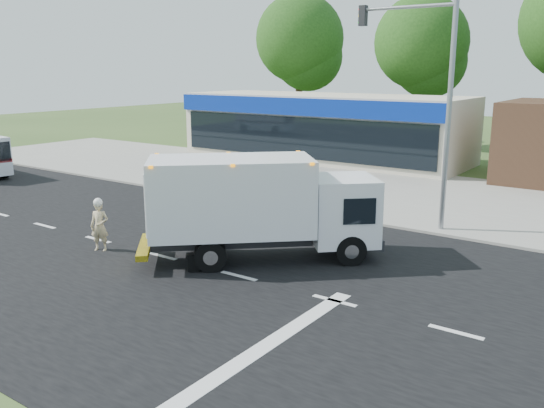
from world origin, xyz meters
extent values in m
plane|color=#385123|center=(0.00, 0.00, 0.00)|extent=(120.00, 120.00, 0.00)
cube|color=black|center=(0.00, 0.00, 0.00)|extent=(60.00, 14.00, 0.02)
cube|color=gray|center=(0.00, 8.20, 0.06)|extent=(60.00, 2.40, 0.12)
cube|color=gray|center=(0.00, 14.00, 0.01)|extent=(60.00, 9.00, 0.02)
cube|color=silver|center=(-9.00, 0.00, 0.02)|extent=(1.20, 0.15, 0.01)
cube|color=silver|center=(-6.00, 0.00, 0.02)|extent=(1.20, 0.15, 0.01)
cube|color=silver|center=(-3.00, 0.00, 0.02)|extent=(1.20, 0.15, 0.01)
cube|color=silver|center=(0.00, 0.00, 0.02)|extent=(1.20, 0.15, 0.01)
cube|color=silver|center=(3.00, 0.00, 0.02)|extent=(1.20, 0.15, 0.01)
cube|color=silver|center=(6.00, 0.00, 0.02)|extent=(1.20, 0.15, 0.01)
cube|color=silver|center=(3.00, -3.00, 0.02)|extent=(0.40, 7.00, 0.01)
cube|color=black|center=(-1.03, 0.98, 0.66)|extent=(4.10, 3.86, 0.33)
cube|color=white|center=(1.43, 3.23, 1.46)|extent=(2.75, 2.76, 1.97)
cube|color=black|center=(2.09, 3.83, 1.64)|extent=(1.31, 1.41, 0.85)
cube|color=white|center=(-1.03, 0.98, 1.97)|extent=(4.99, 4.83, 2.21)
cube|color=silver|center=(-2.78, -0.62, 1.93)|extent=(1.31, 1.43, 1.79)
cube|color=yellow|center=(-2.91, -0.73, 0.52)|extent=(1.76, 1.89, 0.17)
cube|color=orange|center=(-1.03, 0.98, 3.05)|extent=(4.88, 4.73, 0.08)
cylinder|color=black|center=(0.87, 3.92, 0.45)|extent=(0.86, 0.82, 0.90)
cylinder|color=black|center=(2.07, 2.60, 0.45)|extent=(0.86, 0.82, 0.90)
cylinder|color=black|center=(-2.15, 1.23, 0.45)|extent=(0.86, 0.82, 0.90)
cylinder|color=black|center=(-0.88, -0.16, 0.45)|extent=(0.86, 0.82, 0.90)
imported|color=tan|center=(-4.99, -0.67, 0.79)|extent=(0.69, 0.60, 1.58)
sphere|color=white|center=(-4.99, -0.67, 1.55)|extent=(0.28, 0.28, 0.28)
cylinder|color=black|center=(-19.20, 4.44, 0.39)|extent=(0.79, 0.31, 0.78)
cube|color=beige|center=(-9.00, 20.00, 2.00)|extent=(18.00, 6.00, 4.00)
cube|color=navy|center=(-9.00, 16.95, 3.40)|extent=(18.00, 0.30, 1.00)
cube|color=black|center=(-9.00, 16.95, 1.60)|extent=(17.00, 0.12, 2.40)
cylinder|color=gray|center=(3.00, 7.60, 4.00)|extent=(0.18, 0.18, 8.00)
cylinder|color=gray|center=(1.30, 7.60, 7.60)|extent=(3.40, 0.12, 0.12)
cube|color=black|center=(-0.30, 7.60, 7.40)|extent=(0.25, 0.25, 0.70)
cylinder|color=#332114|center=(-16.00, 28.00, 3.67)|extent=(0.56, 0.56, 7.35)
sphere|color=#1C4213|center=(-16.00, 28.00, 7.88)|extent=(6.93, 6.93, 6.93)
sphere|color=#1C4213|center=(-15.50, 28.50, 6.51)|extent=(5.46, 5.46, 5.46)
cylinder|color=#332114|center=(-6.00, 28.00, 3.43)|extent=(0.56, 0.56, 6.86)
sphere|color=#1C4213|center=(-6.00, 28.00, 7.35)|extent=(6.47, 6.47, 6.47)
sphere|color=#1C4213|center=(-5.50, 28.50, 6.08)|extent=(5.10, 5.10, 5.10)
camera|label=1|loc=(9.37, -11.68, 5.58)|focal=38.00mm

